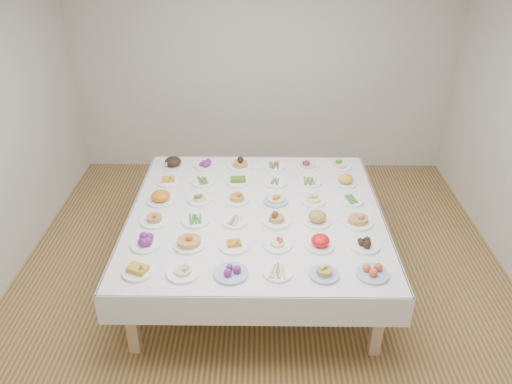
{
  "coord_description": "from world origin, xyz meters",
  "views": [
    {
      "loc": [
        -0.01,
        -3.94,
        3.25
      ],
      "look_at": [
        -0.06,
        0.18,
        0.88
      ],
      "focal_mm": 35.0,
      "sensor_mm": 36.0,
      "label": 1
    }
  ],
  "objects_px": {
    "display_table": "(256,217)",
    "dish_35": "(340,163)",
    "dish_18": "(161,195)",
    "dish_0": "(137,269)"
  },
  "relations": [
    {
      "from": "dish_35",
      "to": "dish_18",
      "type": "bearing_deg",
      "value": -157.82
    },
    {
      "from": "dish_0",
      "to": "dish_35",
      "type": "xyz_separation_m",
      "value": [
        1.82,
        1.83,
        0.01
      ]
    },
    {
      "from": "display_table",
      "to": "dish_35",
      "type": "height_order",
      "value": "dish_35"
    },
    {
      "from": "dish_18",
      "to": "dish_35",
      "type": "height_order",
      "value": "dish_18"
    },
    {
      "from": "display_table",
      "to": "dish_0",
      "type": "xyz_separation_m",
      "value": [
        -0.91,
        -0.91,
        0.11
      ]
    },
    {
      "from": "display_table",
      "to": "dish_35",
      "type": "distance_m",
      "value": 1.3
    },
    {
      "from": "display_table",
      "to": "dish_18",
      "type": "bearing_deg",
      "value": 169.24
    },
    {
      "from": "display_table",
      "to": "dish_35",
      "type": "xyz_separation_m",
      "value": [
        0.91,
        0.92,
        0.12
      ]
    },
    {
      "from": "dish_0",
      "to": "dish_18",
      "type": "distance_m",
      "value": 1.09
    },
    {
      "from": "dish_18",
      "to": "dish_35",
      "type": "xyz_separation_m",
      "value": [
        1.83,
        0.75,
        -0.02
      ]
    }
  ]
}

